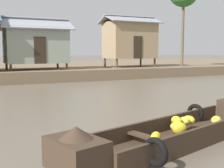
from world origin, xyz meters
TOP-DOWN VIEW (x-y plane):
  - ground_plane at (0.00, 10.00)m, footprint 300.00×300.00m
  - riverbank_strip at (0.00, 29.11)m, footprint 160.00×20.00m
  - banana_boat at (0.34, 5.64)m, footprint 6.32×2.68m
  - stilt_house_mid_right at (0.48, 21.76)m, footprint 4.90×3.25m
  - stilt_house_right at (8.40, 22.15)m, footprint 4.69×3.14m

SIDE VIEW (x-z plane):
  - ground_plane at x=0.00m, z-range 0.00..0.00m
  - banana_boat at x=0.34m, z-range -0.14..0.69m
  - riverbank_strip at x=0.00m, z-range 0.00..0.77m
  - stilt_house_mid_right at x=0.48m, z-range 0.71..4.38m
  - stilt_house_right at x=8.40m, z-range 0.91..5.18m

